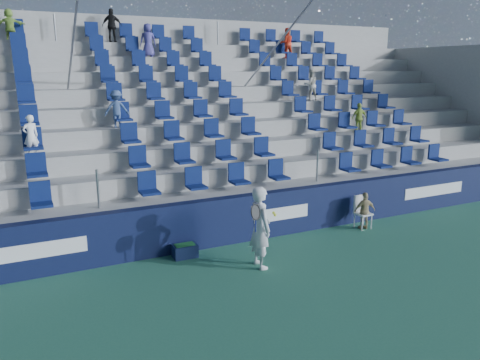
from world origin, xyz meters
name	(u,v)px	position (x,y,z in m)	size (l,w,h in m)	color
ground	(293,296)	(0.00, 0.00, 0.00)	(70.00, 70.00, 0.00)	#307054
sponsor_wall	(227,220)	(0.00, 3.15, 0.60)	(24.00, 0.32, 1.20)	#10173B
grandstand	(165,135)	(-0.01, 8.24, 2.13)	(24.00, 8.17, 6.63)	#A9A9A4
tennis_player	(260,227)	(0.08, 1.51, 0.92)	(0.69, 0.69, 1.85)	silver
line_judge_chair	(361,209)	(3.85, 2.64, 0.52)	(0.42, 0.43, 0.91)	white
line_judge	(365,211)	(3.85, 2.50, 0.52)	(0.61, 0.25, 1.04)	tan
ball_bin	(185,250)	(-1.26, 2.75, 0.17)	(0.57, 0.38, 0.31)	#101B3E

